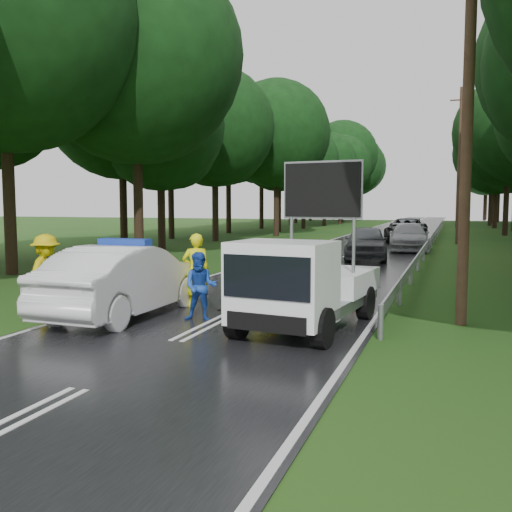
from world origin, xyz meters
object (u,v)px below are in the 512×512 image
at_px(police_sedan, 126,281).
at_px(queue_car_first, 366,242).
at_px(queue_car_second, 409,237).
at_px(queue_car_third, 407,230).
at_px(work_truck, 303,285).
at_px(civilian, 200,287).
at_px(queue_car_fourth, 409,228).
at_px(officer, 196,270).
at_px(barrier, 285,274).

distance_m(police_sedan, queue_car_first, 15.90).
bearing_deg(queue_car_first, queue_car_second, 68.81).
relative_size(police_sedan, queue_car_third, 0.87).
distance_m(work_truck, civilian, 2.46).
bearing_deg(police_sedan, work_truck, 179.27).
distance_m(police_sedan, queue_car_fourth, 34.85).
bearing_deg(civilian, officer, 103.89).
xyz_separation_m(queue_car_first, queue_car_fourth, (0.57, 19.09, -0.08)).
bearing_deg(barrier, civilian, -124.80).
bearing_deg(queue_car_third, civilian, -96.35).
relative_size(police_sedan, queue_car_second, 0.97).
xyz_separation_m(officer, civilian, (0.82, -1.50, -0.17)).
distance_m(work_truck, queue_car_third, 28.49).
xyz_separation_m(queue_car_first, queue_car_second, (1.51, 6.00, -0.05)).
relative_size(work_truck, queue_car_fourth, 1.05).
bearing_deg(officer, barrier, -178.38).
relative_size(officer, queue_car_first, 0.40).
bearing_deg(police_sedan, officer, -123.06).
xyz_separation_m(civilian, queue_car_third, (2.34, 28.28, 0.03)).
distance_m(police_sedan, barrier, 4.18).
xyz_separation_m(officer, queue_car_third, (3.16, 26.78, -0.14)).
bearing_deg(queue_car_fourth, queue_car_second, -87.04).
relative_size(officer, civilian, 1.21).
xyz_separation_m(barrier, officer, (-2.01, -1.22, 0.16)).
relative_size(work_truck, barrier, 1.86).
xyz_separation_m(barrier, queue_car_first, (0.29, 12.71, 0.02)).
bearing_deg(queue_car_third, queue_car_second, -86.17).
relative_size(barrier, civilian, 1.60).
bearing_deg(work_truck, barrier, 120.06).
relative_size(police_sedan, queue_car_fourth, 1.15).
bearing_deg(queue_car_third, work_truck, -91.41).
bearing_deg(queue_car_first, queue_car_fourth, 81.16).
bearing_deg(queue_car_second, work_truck, -97.27).
bearing_deg(barrier, queue_car_fourth, 77.37).
bearing_deg(queue_car_third, barrier, -94.19).
distance_m(work_truck, barrier, 3.19).
height_order(work_truck, barrier, work_truck).
height_order(police_sedan, queue_car_third, police_sedan).
height_order(civilian, queue_car_first, queue_car_first).
distance_m(work_truck, queue_car_first, 15.67).
xyz_separation_m(barrier, queue_car_fourth, (0.87, 31.80, -0.07)).
distance_m(civilian, queue_car_third, 28.37).
xyz_separation_m(police_sedan, queue_car_fourth, (3.95, 34.62, -0.11)).
relative_size(work_truck, queue_car_first, 0.98).
height_order(officer, queue_car_second, officer).
bearing_deg(police_sedan, queue_car_first, -101.61).
xyz_separation_m(work_truck, barrier, (-1.25, 2.93, -0.17)).
bearing_deg(officer, queue_car_fourth, -124.54).
bearing_deg(work_truck, civilian, -178.02).
distance_m(officer, queue_car_third, 26.96).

